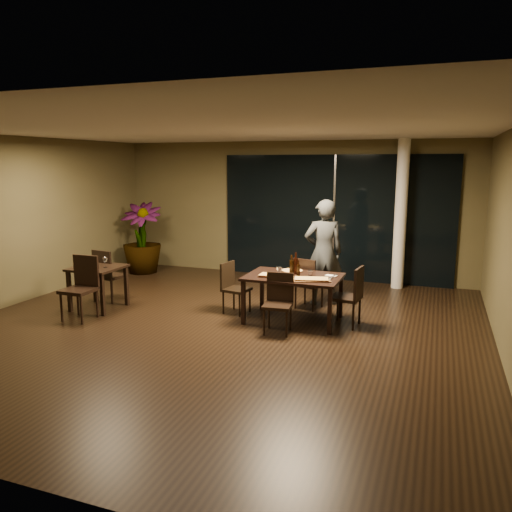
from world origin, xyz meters
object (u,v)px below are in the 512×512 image
(chair_main_far, at_px, (307,281))
(diner, at_px, (324,252))
(bottle_a, at_px, (291,265))
(bottle_b, at_px, (298,268))
(bottle_c, at_px, (296,263))
(main_table, at_px, (293,280))
(chair_side_far, at_px, (107,273))
(side_table, at_px, (98,274))
(chair_main_near, at_px, (279,299))
(chair_main_left, at_px, (233,285))
(chair_side_near, at_px, (82,284))
(chair_main_right, at_px, (351,293))
(potted_plant, at_px, (142,238))

(chair_main_far, relative_size, diner, 0.48)
(chair_main_far, distance_m, bottle_a, 0.75)
(bottle_b, height_order, bottle_c, bottle_c)
(bottle_b, bearing_deg, bottle_c, 123.38)
(main_table, bearing_deg, bottle_c, 92.44)
(chair_side_far, distance_m, bottle_b, 3.62)
(side_table, xyz_separation_m, chair_side_far, (-0.13, 0.44, -0.08))
(main_table, bearing_deg, chair_main_near, -96.78)
(side_table, bearing_deg, chair_main_far, 19.39)
(side_table, relative_size, bottle_a, 2.53)
(chair_main_left, bearing_deg, chair_main_far, -51.41)
(chair_side_far, distance_m, chair_side_near, 1.01)
(chair_main_right, height_order, bottle_a, bottle_a)
(chair_main_right, height_order, potted_plant, potted_plant)
(main_table, bearing_deg, chair_main_right, 2.89)
(chair_side_near, bearing_deg, bottle_a, 19.31)
(chair_side_near, bearing_deg, bottle_b, 17.50)
(chair_side_near, distance_m, bottle_c, 3.51)
(chair_side_near, height_order, potted_plant, potted_plant)
(chair_side_far, bearing_deg, bottle_a, -168.33)
(side_table, distance_m, bottle_a, 3.40)
(chair_main_near, xyz_separation_m, bottle_a, (0.01, 0.65, 0.41))
(bottle_a, bearing_deg, side_table, -170.00)
(side_table, distance_m, chair_side_far, 0.47)
(main_table, bearing_deg, diner, 78.74)
(chair_main_near, distance_m, chair_main_left, 1.23)
(bottle_c, bearing_deg, bottle_a, -138.62)
(potted_plant, distance_m, bottle_c, 4.81)
(side_table, bearing_deg, bottle_c, 10.64)
(chair_main_left, bearing_deg, bottle_b, -83.57)
(side_table, bearing_deg, diner, 24.33)
(bottle_a, bearing_deg, bottle_b, -27.68)
(main_table, xyz_separation_m, side_table, (-3.40, -0.50, -0.05))
(chair_main_right, bearing_deg, chair_main_far, -120.54)
(chair_main_near, height_order, bottle_c, bottle_c)
(chair_main_left, relative_size, bottle_c, 2.46)
(chair_main_left, relative_size, potted_plant, 0.53)
(chair_main_far, bearing_deg, main_table, 100.25)
(bottle_c, bearing_deg, side_table, -169.36)
(chair_main_near, relative_size, chair_main_right, 0.94)
(chair_main_near, xyz_separation_m, potted_plant, (-4.24, 2.86, 0.31))
(chair_main_right, height_order, diner, diner)
(bottle_c, bearing_deg, chair_main_near, -94.98)
(bottle_c, bearing_deg, chair_side_far, -176.79)
(chair_main_far, relative_size, chair_side_near, 0.88)
(bottle_b, bearing_deg, chair_side_near, -162.48)
(main_table, distance_m, diner, 1.19)
(side_table, height_order, chair_main_left, chair_main_left)
(bottle_a, bearing_deg, chair_side_near, -160.66)
(chair_main_near, bearing_deg, chair_main_far, 78.92)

